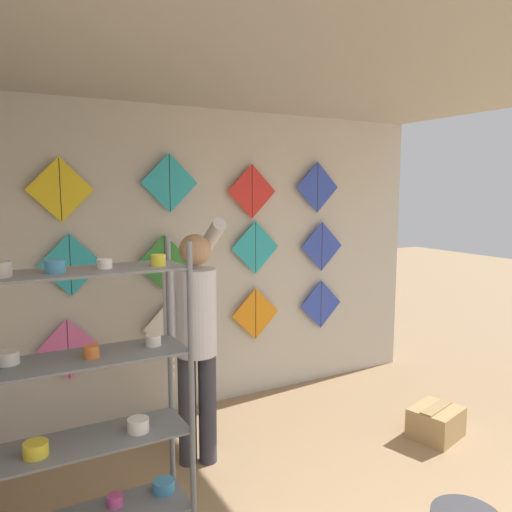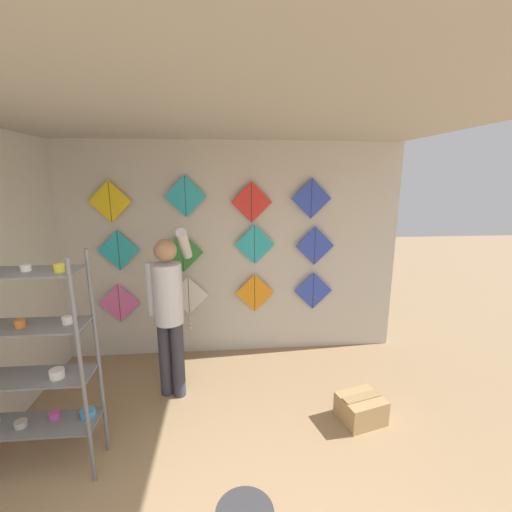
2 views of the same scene
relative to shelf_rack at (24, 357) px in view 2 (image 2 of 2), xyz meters
name	(u,v)px [view 2 (image 2 of 2)]	position (x,y,z in m)	size (l,w,h in m)	color
back_panel	(219,252)	(1.45, 1.89, 0.39)	(4.78, 0.06, 2.80)	beige
ceiling_slab	(210,113)	(1.45, 0.25, 1.81)	(4.78, 4.03, 0.04)	#A8A399
shelf_rack	(24,357)	(0.00, 0.00, 0.00)	(0.97, 0.35, 1.82)	slate
shopkeeper	(169,304)	(0.94, 0.93, 0.04)	(0.46, 0.59, 1.87)	#383842
cardboard_box	(361,408)	(2.85, 0.33, -0.89)	(0.48, 0.44, 0.26)	tan
kite_0	(119,303)	(0.16, 1.80, -0.25)	(0.52, 0.01, 0.52)	pink
kite_1	(189,299)	(1.05, 1.80, -0.22)	(0.52, 0.04, 0.73)	white
kite_2	(255,293)	(1.92, 1.80, -0.17)	(0.52, 0.01, 0.52)	orange
kite_3	(313,291)	(2.71, 1.80, -0.16)	(0.52, 0.01, 0.52)	blue
kite_4	(119,250)	(0.21, 1.80, 0.45)	(0.52, 0.01, 0.52)	#28B2C6
kite_5	(183,253)	(1.00, 1.80, 0.40)	(0.52, 0.01, 0.52)	#338C38
kite_6	(255,245)	(1.92, 1.80, 0.49)	(0.52, 0.01, 0.52)	#28B2C6
kite_7	(315,246)	(2.71, 1.80, 0.46)	(0.52, 0.01, 0.52)	blue
kite_8	(110,202)	(0.16, 1.80, 1.05)	(0.52, 0.01, 0.52)	yellow
kite_9	(185,196)	(1.06, 1.80, 1.11)	(0.52, 0.01, 0.52)	#28B2C6
kite_10	(252,202)	(1.88, 1.80, 1.03)	(0.52, 0.01, 0.52)	red
kite_11	(311,199)	(2.64, 1.80, 1.07)	(0.52, 0.01, 0.52)	blue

